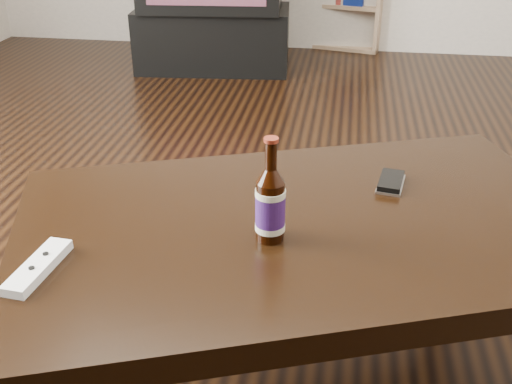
# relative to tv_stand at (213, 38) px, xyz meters

# --- Properties ---
(floor) EXTENTS (5.00, 6.00, 0.01)m
(floor) POSITION_rel_tv_stand_xyz_m (0.68, -2.39, -0.20)
(floor) COLOR black
(floor) RESTS_ON ground
(tv_stand) EXTENTS (1.03, 0.58, 0.40)m
(tv_stand) POSITION_rel_tv_stand_xyz_m (0.00, 0.00, 0.00)
(tv_stand) COLOR black
(tv_stand) RESTS_ON floor
(coffee_table) EXTENTS (1.47, 1.15, 0.48)m
(coffee_table) POSITION_rel_tv_stand_xyz_m (0.83, -2.73, 0.22)
(coffee_table) COLOR black
(coffee_table) RESTS_ON floor
(beer_bottle) EXTENTS (0.08, 0.08, 0.23)m
(beer_bottle) POSITION_rel_tv_stand_xyz_m (0.76, -2.83, 0.37)
(beer_bottle) COLOR black
(beer_bottle) RESTS_ON coffee_table
(phone) EXTENTS (0.08, 0.12, 0.02)m
(phone) POSITION_rel_tv_stand_xyz_m (1.02, -2.54, 0.29)
(phone) COLOR #ACACAF
(phone) RESTS_ON coffee_table
(remote) EXTENTS (0.07, 0.18, 0.02)m
(remote) POSITION_rel_tv_stand_xyz_m (0.33, -3.02, 0.29)
(remote) COLOR white
(remote) RESTS_ON coffee_table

